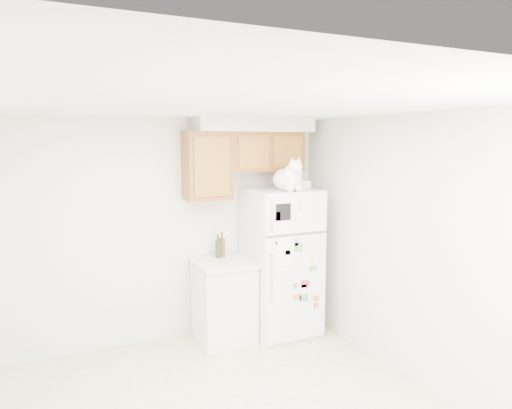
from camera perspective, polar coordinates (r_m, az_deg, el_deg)
room_shell at (r=3.50m, az=-3.63°, el=-1.47°), size 3.84×4.04×2.52m
refrigerator at (r=5.37m, az=3.17°, el=-7.12°), size 0.76×0.78×1.70m
base_counter at (r=5.28m, az=-4.03°, el=-11.81°), size 0.64×0.64×0.92m
cat at (r=5.03m, az=4.18°, el=3.32°), size 0.37×0.54×0.38m
storage_box_back at (r=5.36m, az=4.00°, el=2.62°), size 0.22×0.19×0.10m
storage_box_front at (r=5.26m, az=5.86°, el=2.44°), size 0.17×0.14×0.09m
bottle_green at (r=5.24m, az=-4.75°, el=-5.18°), size 0.06×0.06×0.27m
bottle_amber at (r=5.29m, az=-4.27°, el=-4.97°), size 0.07×0.07×0.29m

